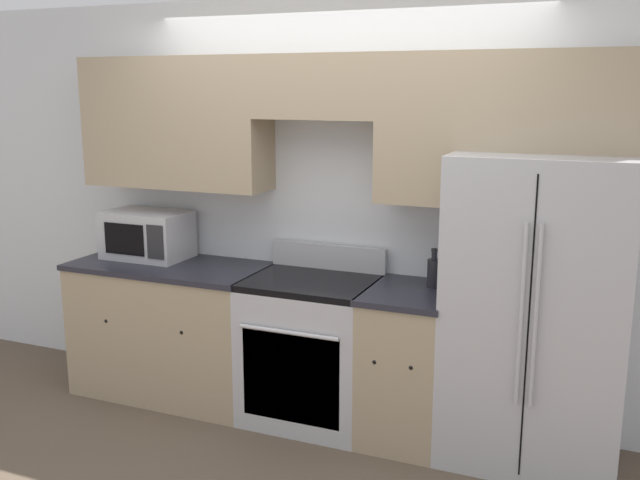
% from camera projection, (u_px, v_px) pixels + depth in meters
% --- Properties ---
extents(ground_plane, '(12.00, 12.00, 0.00)m').
position_uv_depth(ground_plane, '(300.00, 441.00, 4.21)').
color(ground_plane, brown).
extents(wall_back, '(8.00, 0.39, 2.60)m').
position_uv_depth(wall_back, '(337.00, 174.00, 4.41)').
color(wall_back, silver).
rests_on(wall_back, ground_plane).
extents(lower_cabinets_left, '(1.30, 0.64, 0.91)m').
position_uv_depth(lower_cabinets_left, '(172.00, 329.00, 4.81)').
color(lower_cabinets_left, tan).
rests_on(lower_cabinets_left, ground_plane).
extents(lower_cabinets_right, '(0.49, 0.64, 0.91)m').
position_uv_depth(lower_cabinets_right, '(407.00, 364.00, 4.19)').
color(lower_cabinets_right, tan).
rests_on(lower_cabinets_right, ground_plane).
extents(oven_range, '(0.77, 0.65, 1.07)m').
position_uv_depth(oven_range, '(311.00, 349.00, 4.42)').
color(oven_range, '#B7B7BC').
rests_on(oven_range, ground_plane).
extents(refrigerator, '(0.94, 0.81, 1.71)m').
position_uv_depth(refrigerator, '(537.00, 309.00, 3.91)').
color(refrigerator, '#B7B7BC').
rests_on(refrigerator, ground_plane).
extents(microwave, '(0.56, 0.37, 0.32)m').
position_uv_depth(microwave, '(147.00, 235.00, 4.85)').
color(microwave, '#B7B7BC').
rests_on(microwave, lower_cabinets_left).
extents(bottle, '(0.08, 0.08, 0.23)m').
position_uv_depth(bottle, '(434.00, 272.00, 4.14)').
color(bottle, black).
rests_on(bottle, lower_cabinets_right).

